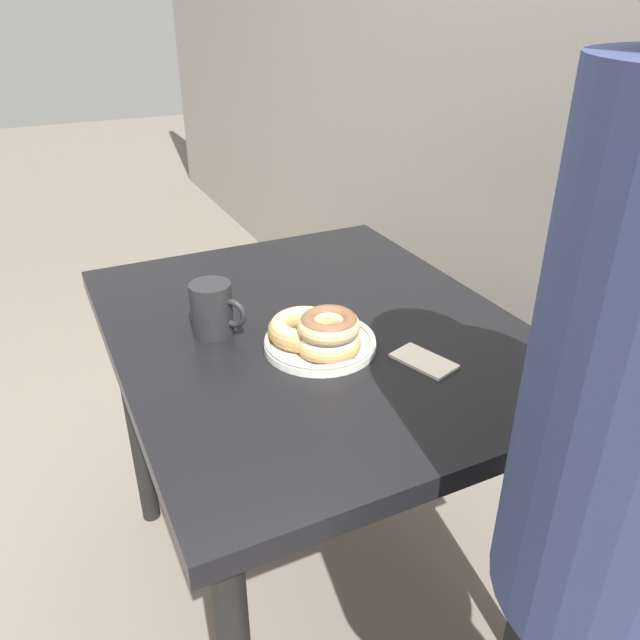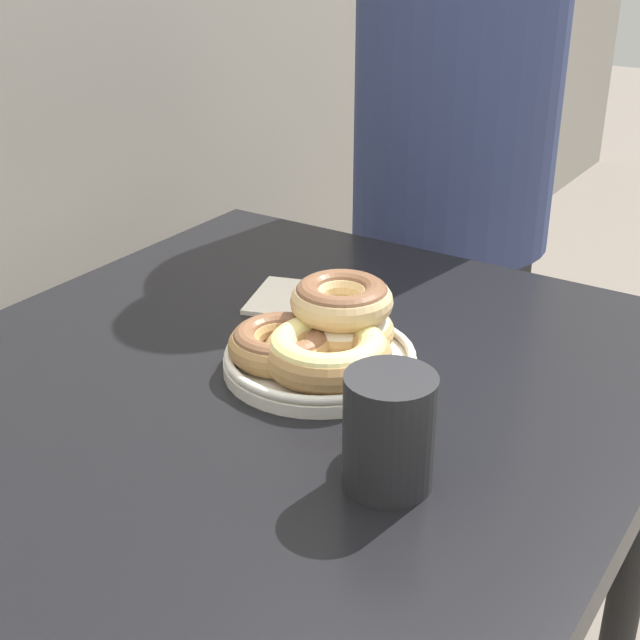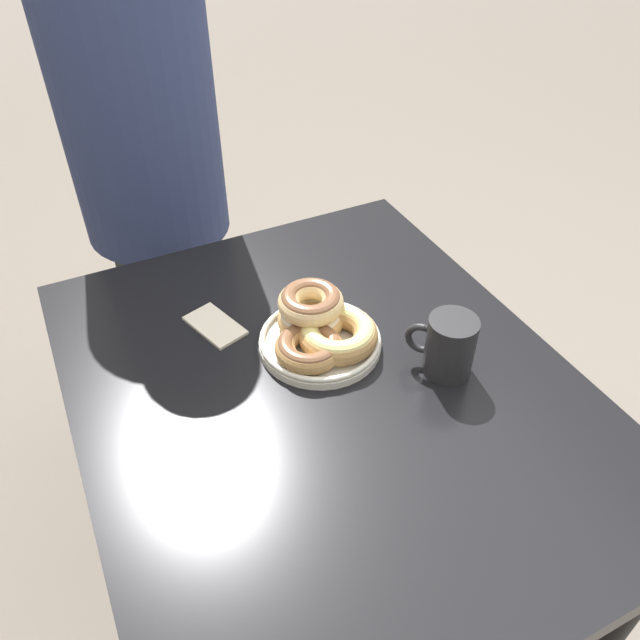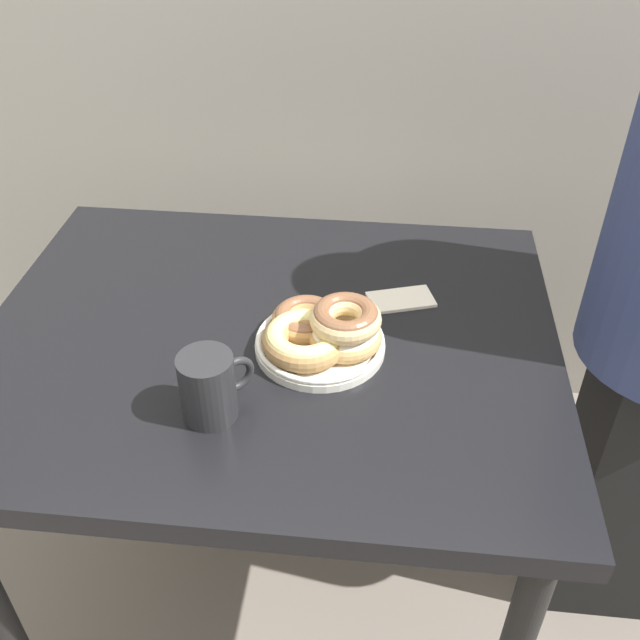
{
  "view_description": "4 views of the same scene",
  "coord_description": "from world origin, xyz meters",
  "px_view_note": "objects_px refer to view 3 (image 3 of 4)",
  "views": [
    {
      "loc": [
        1.01,
        -0.13,
        1.38
      ],
      "look_at": [
        0.09,
        0.31,
        0.83
      ],
      "focal_mm": 35.0,
      "sensor_mm": 36.0,
      "label": 1
    },
    {
      "loc": [
        -0.64,
        -0.16,
        1.24
      ],
      "look_at": [
        0.09,
        0.31,
        0.83
      ],
      "focal_mm": 50.0,
      "sensor_mm": 36.0,
      "label": 2
    },
    {
      "loc": [
        -0.63,
        0.66,
        1.52
      ],
      "look_at": [
        0.09,
        0.31,
        0.83
      ],
      "focal_mm": 35.0,
      "sensor_mm": 36.0,
      "label": 3
    },
    {
      "loc": [
        0.19,
        -0.58,
        1.53
      ],
      "look_at": [
        0.09,
        0.31,
        0.83
      ],
      "focal_mm": 40.0,
      "sensor_mm": 36.0,
      "label": 4
    }
  ],
  "objects_px": {
    "dining_table": "(327,423)",
    "person_figure": "(150,183)",
    "donut_plate": "(320,329)",
    "coffee_mug": "(448,345)",
    "napkin": "(215,325)"
  },
  "relations": [
    {
      "from": "coffee_mug",
      "to": "person_figure",
      "type": "distance_m",
      "value": 0.82
    },
    {
      "from": "person_figure",
      "to": "dining_table",
      "type": "bearing_deg",
      "value": -171.75
    },
    {
      "from": "donut_plate",
      "to": "coffee_mug",
      "type": "bearing_deg",
      "value": -132.1
    },
    {
      "from": "dining_table",
      "to": "napkin",
      "type": "height_order",
      "value": "napkin"
    },
    {
      "from": "person_figure",
      "to": "napkin",
      "type": "relative_size",
      "value": 11.78
    },
    {
      "from": "donut_plate",
      "to": "napkin",
      "type": "distance_m",
      "value": 0.2
    },
    {
      "from": "person_figure",
      "to": "donut_plate",
      "type": "bearing_deg",
      "value": -167.63
    },
    {
      "from": "dining_table",
      "to": "person_figure",
      "type": "relative_size",
      "value": 0.64
    },
    {
      "from": "dining_table",
      "to": "napkin",
      "type": "relative_size",
      "value": 7.51
    },
    {
      "from": "donut_plate",
      "to": "person_figure",
      "type": "height_order",
      "value": "person_figure"
    },
    {
      "from": "donut_plate",
      "to": "napkin",
      "type": "xyz_separation_m",
      "value": [
        0.13,
        0.15,
        -0.03
      ]
    },
    {
      "from": "coffee_mug",
      "to": "donut_plate",
      "type": "bearing_deg",
      "value": 47.9
    },
    {
      "from": "dining_table",
      "to": "donut_plate",
      "type": "xyz_separation_m",
      "value": [
        0.09,
        -0.03,
        0.13
      ]
    },
    {
      "from": "donut_plate",
      "to": "person_figure",
      "type": "xyz_separation_m",
      "value": [
        0.62,
        0.14,
        0.01
      ]
    },
    {
      "from": "dining_table",
      "to": "coffee_mug",
      "type": "height_order",
      "value": "coffee_mug"
    }
  ]
}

